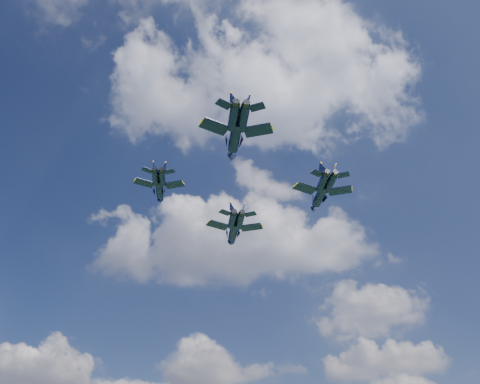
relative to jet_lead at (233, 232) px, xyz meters
The scene contains 4 objects.
jet_lead is the anchor object (origin of this frame).
jet_left 22.90m from the jet_lead, 125.23° to the right, with size 10.49×14.05×3.31m.
jet_right 23.83m from the jet_lead, 28.55° to the right, with size 12.74×17.13×4.03m.
jet_slot 32.26m from the jet_lead, 80.78° to the right, with size 13.45×18.13×4.27m.
Camera 1 is at (11.07, -81.93, 3.44)m, focal length 35.00 mm.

